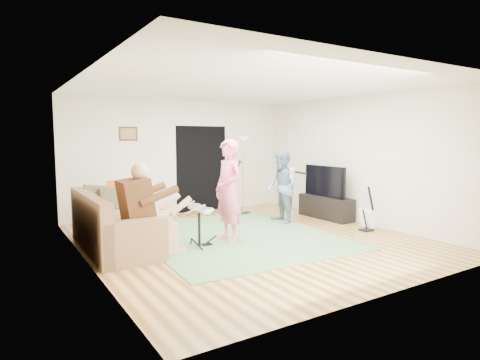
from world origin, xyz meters
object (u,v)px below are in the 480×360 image
drum_kit (199,229)px  dining_chair (118,213)px  tv_cabinet (326,207)px  sofa (109,231)px  guitarist (282,187)px  singer (228,191)px  television (325,181)px  guitar_spare (367,218)px  torchiere_lamp (243,161)px

drum_kit → dining_chair: (-0.80, 1.97, 0.04)m
drum_kit → tv_cabinet: drum_kit is taller
dining_chair → sofa: bearing=-102.5°
guitarist → tv_cabinet: (1.16, -0.12, -0.53)m
dining_chair → singer: bearing=-44.6°
drum_kit → dining_chair: size_ratio=0.72×
sofa → television: television is taller
dining_chair → drum_kit: bearing=-59.5°
sofa → tv_cabinet: (4.80, 0.03, -0.06)m
singer → television: 2.90m
sofa → guitar_spare: sofa is taller
guitarist → torchiere_lamp: bearing=-166.3°
tv_cabinet → television: 0.60m
drum_kit → singer: size_ratio=0.39×
guitar_spare → television: bearing=84.2°
torchiere_lamp → dining_chair: bearing=-176.7°
singer → guitarist: bearing=110.3°
singer → dining_chair: 2.41m
tv_cabinet → television: (-0.05, 0.00, 0.60)m
singer → guitarist: 1.87m
singer → sofa: bearing=-108.3°
singer → guitarist: singer is taller
sofa → guitar_spare: (4.62, -1.30, -0.06)m
sofa → guitar_spare: 4.80m
sofa → guitarist: 3.68m
drum_kit → torchiere_lamp: torchiere_lamp is taller
dining_chair → tv_cabinet: dining_chair is taller
drum_kit → guitarist: size_ratio=0.45×
guitar_spare → sofa: bearing=164.3°
tv_cabinet → torchiere_lamp: bearing=131.1°
guitar_spare → dining_chair: size_ratio=0.90×
singer → torchiere_lamp: size_ratio=0.97×
guitar_spare → tv_cabinet: (0.19, 1.33, 0.00)m
drum_kit → singer: singer is taller
sofa → singer: (1.92, -0.56, 0.58)m
guitarist → torchiere_lamp: size_ratio=0.85×
singer → tv_cabinet: bearing=99.5°
torchiere_lamp → television: 1.95m
drum_kit → guitarist: guitarist is taller
guitarist → television: size_ratio=1.29×
torchiere_lamp → drum_kit: bearing=-136.0°
sofa → dining_chair: (0.51, 1.32, 0.04)m
torchiere_lamp → tv_cabinet: 2.19m
torchiere_lamp → dining_chair: 3.16m
sofa → guitarist: bearing=2.4°
dining_chair → tv_cabinet: 4.49m
drum_kit → television: size_ratio=0.58×
drum_kit → guitar_spare: 3.38m
drum_kit → tv_cabinet: (3.50, 0.68, -0.06)m
drum_kit → torchiere_lamp: (2.22, 2.14, 0.96)m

